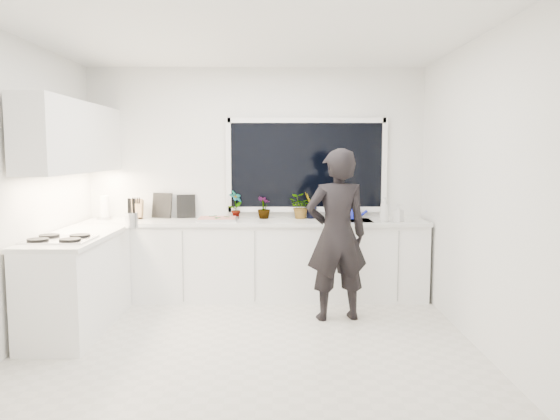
{
  "coord_description": "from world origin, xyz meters",
  "views": [
    {
      "loc": [
        0.26,
        -4.81,
        1.7
      ],
      "look_at": [
        0.28,
        0.4,
        1.15
      ],
      "focal_mm": 35.0,
      "sensor_mm": 36.0,
      "label": 1
    }
  ],
  "objects": [
    {
      "name": "soap_bottles",
      "position": [
        1.52,
        1.3,
        1.05
      ],
      "size": [
        0.28,
        0.13,
        0.28
      ],
      "color": "#D8BF66",
      "rests_on": "countertop_back"
    },
    {
      "name": "window",
      "position": [
        0.6,
        1.73,
        1.55
      ],
      "size": [
        1.8,
        0.02,
        1.0
      ],
      "primitive_type": "cube",
      "color": "black",
      "rests_on": "wall_back"
    },
    {
      "name": "sink",
      "position": [
        1.05,
        1.45,
        0.87
      ],
      "size": [
        0.58,
        0.42,
        0.14
      ],
      "primitive_type": "cube",
      "color": "silver",
      "rests_on": "countertop_back"
    },
    {
      "name": "herb_plants",
      "position": [
        0.34,
        1.61,
        1.07
      ],
      "size": [
        1.09,
        0.29,
        0.33
      ],
      "color": "#26662D",
      "rests_on": "countertop_back"
    },
    {
      "name": "picture_frame_small",
      "position": [
        -1.13,
        1.69,
        1.07
      ],
      "size": [
        0.25,
        0.09,
        0.3
      ],
      "primitive_type": "cube",
      "rotation": [
        0.0,
        0.0,
        -0.29
      ],
      "color": "black",
      "rests_on": "countertop_back"
    },
    {
      "name": "picture_frame_large",
      "position": [
        -0.84,
        1.69,
        1.06
      ],
      "size": [
        0.22,
        0.06,
        0.28
      ],
      "primitive_type": "cube",
      "rotation": [
        0.0,
        0.0,
        0.2
      ],
      "color": "black",
      "rests_on": "countertop_back"
    },
    {
      "name": "base_cabinets_left",
      "position": [
        -1.67,
        0.35,
        0.44
      ],
      "size": [
        0.58,
        1.6,
        0.88
      ],
      "primitive_type": "cube",
      "color": "white",
      "rests_on": "floor"
    },
    {
      "name": "stovetop",
      "position": [
        -1.69,
        -0.0,
        0.94
      ],
      "size": [
        0.56,
        0.48,
        0.03
      ],
      "primitive_type": "cube",
      "color": "black",
      "rests_on": "countertop_left"
    },
    {
      "name": "pizza",
      "position": [
        -0.44,
        1.42,
        0.95
      ],
      "size": [
        0.42,
        0.3,
        0.01
      ],
      "primitive_type": "cube",
      "rotation": [
        0.0,
        0.0,
        0.02
      ],
      "color": "#B52E18",
      "rests_on": "pizza_tray"
    },
    {
      "name": "paper_towel_roll",
      "position": [
        -1.78,
        1.55,
        1.05
      ],
      "size": [
        0.13,
        0.13,
        0.26
      ],
      "primitive_type": "cylinder",
      "rotation": [
        0.0,
        0.0,
        -0.26
      ],
      "color": "white",
      "rests_on": "countertop_back"
    },
    {
      "name": "utensil_crock",
      "position": [
        -1.26,
        0.8,
        1.0
      ],
      "size": [
        0.15,
        0.15,
        0.16
      ],
      "primitive_type": "cylinder",
      "rotation": [
        0.0,
        0.0,
        -0.12
      ],
      "color": "silver",
      "rests_on": "countertop_left"
    },
    {
      "name": "upper_cabinets",
      "position": [
        -1.79,
        0.7,
        1.85
      ],
      "size": [
        0.34,
        2.1,
        0.7
      ],
      "primitive_type": "cube",
      "color": "white",
      "rests_on": "wall_left"
    },
    {
      "name": "base_cabinets_back",
      "position": [
        0.0,
        1.45,
        0.44
      ],
      "size": [
        3.92,
        0.58,
        0.88
      ],
      "primitive_type": "cube",
      "color": "white",
      "rests_on": "floor"
    },
    {
      "name": "countertop_back",
      "position": [
        0.0,
        1.44,
        0.9
      ],
      "size": [
        3.94,
        0.62,
        0.04
      ],
      "primitive_type": "cube",
      "color": "silver",
      "rests_on": "base_cabinets_back"
    },
    {
      "name": "ceiling",
      "position": [
        0.0,
        0.0,
        2.71
      ],
      "size": [
        4.0,
        3.5,
        0.02
      ],
      "primitive_type": "cube",
      "color": "white",
      "rests_on": "wall_back"
    },
    {
      "name": "pizza_tray",
      "position": [
        -0.44,
        1.42,
        0.94
      ],
      "size": [
        0.46,
        0.34,
        0.03
      ],
      "primitive_type": "cube",
      "rotation": [
        0.0,
        0.0,
        0.02
      ],
      "color": "silver",
      "rests_on": "countertop_back"
    },
    {
      "name": "floor",
      "position": [
        0.0,
        0.0,
        -0.01
      ],
      "size": [
        4.0,
        3.5,
        0.02
      ],
      "primitive_type": "cube",
      "color": "beige",
      "rests_on": "ground"
    },
    {
      "name": "wall_back",
      "position": [
        0.0,
        1.76,
        1.35
      ],
      "size": [
        4.0,
        0.02,
        2.7
      ],
      "primitive_type": "cube",
      "color": "white",
      "rests_on": "ground"
    },
    {
      "name": "faucet",
      "position": [
        1.05,
        1.65,
        1.03
      ],
      "size": [
        0.03,
        0.03,
        0.22
      ],
      "primitive_type": "cylinder",
      "color": "silver",
      "rests_on": "countertop_back"
    },
    {
      "name": "watering_can",
      "position": [
        1.16,
        1.61,
        0.98
      ],
      "size": [
        0.18,
        0.18,
        0.13
      ],
      "primitive_type": "cylinder",
      "rotation": [
        0.0,
        0.0,
        -0.37
      ],
      "color": "#1520C6",
      "rests_on": "countertop_back"
    },
    {
      "name": "wall_right",
      "position": [
        2.01,
        0.0,
        1.35
      ],
      "size": [
        0.02,
        3.5,
        2.7
      ],
      "primitive_type": "cube",
      "color": "white",
      "rests_on": "ground"
    },
    {
      "name": "person",
      "position": [
        0.85,
        0.64,
        0.87
      ],
      "size": [
        0.7,
        0.52,
        1.74
      ],
      "primitive_type": "imported",
      "rotation": [
        0.0,
        0.0,
        3.31
      ],
      "color": "black",
      "rests_on": "floor"
    },
    {
      "name": "knife_block",
      "position": [
        -1.4,
        1.59,
        1.03
      ],
      "size": [
        0.13,
        0.1,
        0.22
      ],
      "primitive_type": "cube",
      "rotation": [
        0.0,
        0.0,
        0.0
      ],
      "color": "#9D6749",
      "rests_on": "countertop_back"
    },
    {
      "name": "wall_left",
      "position": [
        -2.01,
        0.0,
        1.35
      ],
      "size": [
        0.02,
        3.5,
        2.7
      ],
      "primitive_type": "cube",
      "color": "white",
      "rests_on": "ground"
    },
    {
      "name": "countertop_left",
      "position": [
        -1.67,
        0.35,
        0.9
      ],
      "size": [
        0.62,
        1.6,
        0.04
      ],
      "primitive_type": "cube",
      "color": "silver",
      "rests_on": "base_cabinets_left"
    }
  ]
}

